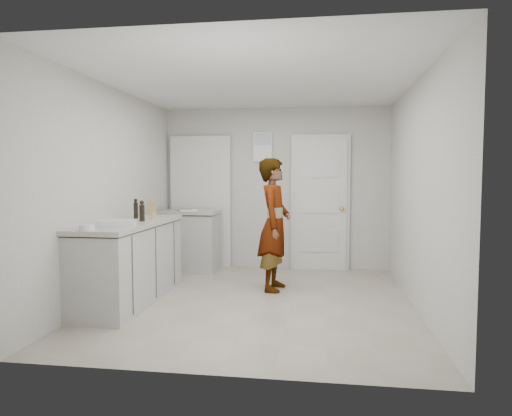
% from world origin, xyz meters
% --- Properties ---
extents(ground, '(4.00, 4.00, 0.00)m').
position_xyz_m(ground, '(0.00, 0.00, 0.00)').
color(ground, '#9F9685').
rests_on(ground, ground).
extents(room_shell, '(4.00, 4.00, 4.00)m').
position_xyz_m(room_shell, '(-0.17, 1.95, 1.02)').
color(room_shell, '#A9A7A0').
rests_on(room_shell, ground).
extents(main_counter, '(0.64, 1.96, 0.93)m').
position_xyz_m(main_counter, '(-1.45, -0.20, 0.43)').
color(main_counter, '#B4B3AF').
rests_on(main_counter, ground).
extents(side_counter, '(0.84, 0.61, 0.93)m').
position_xyz_m(side_counter, '(-1.25, 1.55, 0.43)').
color(side_counter, '#B4B3AF').
rests_on(side_counter, ground).
extents(person, '(0.45, 0.64, 1.67)m').
position_xyz_m(person, '(0.13, 0.57, 0.83)').
color(person, silver).
rests_on(person, ground).
extents(cake_mix_box, '(0.13, 0.09, 0.19)m').
position_xyz_m(cake_mix_box, '(-1.53, 0.70, 1.02)').
color(cake_mix_box, '#A48352').
rests_on(cake_mix_box, main_counter).
extents(spice_jar, '(0.06, 0.06, 0.09)m').
position_xyz_m(spice_jar, '(-1.29, 0.11, 0.97)').
color(spice_jar, tan).
rests_on(spice_jar, main_counter).
extents(oil_cruet_a, '(0.06, 0.06, 0.24)m').
position_xyz_m(oil_cruet_a, '(-1.32, -0.15, 1.04)').
color(oil_cruet_a, black).
rests_on(oil_cruet_a, main_counter).
extents(oil_cruet_b, '(0.05, 0.05, 0.25)m').
position_xyz_m(oil_cruet_b, '(-1.53, 0.15, 1.04)').
color(oil_cruet_b, black).
rests_on(oil_cruet_b, main_counter).
extents(baking_dish, '(0.42, 0.34, 0.06)m').
position_xyz_m(baking_dish, '(-1.38, -0.67, 0.95)').
color(baking_dish, silver).
rests_on(baking_dish, main_counter).
extents(egg_bowl, '(0.15, 0.15, 0.06)m').
position_xyz_m(egg_bowl, '(-1.49, -1.10, 0.95)').
color(egg_bowl, silver).
rests_on(egg_bowl, main_counter).
extents(papers, '(0.39, 0.42, 0.01)m').
position_xyz_m(papers, '(-1.29, 1.53, 0.93)').
color(papers, white).
rests_on(papers, side_counter).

